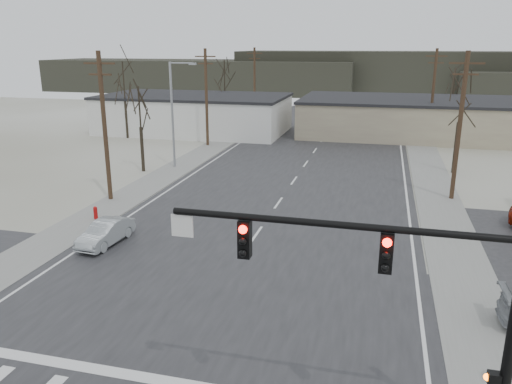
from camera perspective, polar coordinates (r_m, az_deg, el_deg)
ground at (r=21.43m, az=-5.34°, el=-12.48°), size 140.00×140.00×0.00m
main_road at (r=34.81m, az=2.91°, el=-0.80°), size 18.00×110.00×0.05m
cross_road at (r=21.42m, az=-5.34°, el=-12.43°), size 90.00×10.00×0.04m
sidewalk_left at (r=42.58m, az=-9.83°, el=2.21°), size 3.00×90.00×0.06m
sidewalk_right at (r=39.20m, az=19.79°, el=0.22°), size 3.00×90.00×0.06m
traffic_signal_mast at (r=12.81m, az=19.32°, el=-10.85°), size 8.95×0.43×7.20m
fire_hydrant at (r=32.13m, az=-17.86°, el=-2.28°), size 0.24×0.24×0.87m
building_left_far at (r=62.37m, az=-7.03°, el=8.91°), size 22.30×12.30×4.50m
building_right_far at (r=62.24m, az=17.61°, el=8.16°), size 26.30×14.30×4.30m
upole_left_b at (r=35.02m, az=-16.94°, el=7.36°), size 2.20×0.30×10.00m
upole_left_c at (r=53.02m, az=-5.69°, el=10.86°), size 2.20×0.30×10.00m
upole_left_d at (r=72.07m, az=-0.17°, el=12.41°), size 2.20×0.30×10.00m
upole_right_a at (r=36.31m, az=22.27°, el=7.15°), size 2.20×0.30×10.00m
upole_right_b at (r=58.04m, az=19.55°, el=10.49°), size 2.20×0.30×10.00m
streetlight_main at (r=43.54m, az=-9.33°, el=9.33°), size 2.40×0.25×9.00m
tree_left_near at (r=42.67m, az=-13.16°, el=9.17°), size 3.30×3.30×7.35m
tree_right_mid at (r=44.23m, az=22.37°, el=9.54°), size 3.74×3.74×8.33m
tree_left_far at (r=66.95m, az=-3.62°, el=12.97°), size 3.96×3.96×8.82m
tree_right_far at (r=70.28m, az=21.70°, el=11.46°), size 3.52×3.52×7.84m
tree_left_mid at (r=59.09m, az=-14.88°, el=12.01°), size 3.96×3.96×8.82m
hill_left at (r=117.40m, az=-6.56°, el=13.04°), size 70.00×18.00×7.00m
hill_center at (r=114.07m, az=19.07°, el=12.68°), size 80.00×18.00×9.00m
sedan_crossing at (r=28.00m, az=-16.80°, el=-4.46°), size 1.64×3.93×1.26m
car_far_a at (r=69.65m, az=13.24°, el=8.18°), size 2.40×5.36×1.52m
car_far_b at (r=83.62m, az=8.37°, el=9.66°), size 1.48×3.60×1.22m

